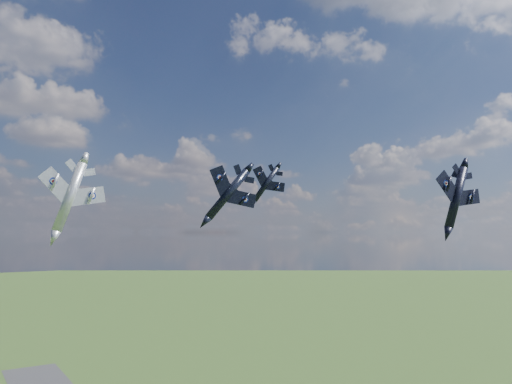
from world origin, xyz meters
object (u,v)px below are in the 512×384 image
jet_lead_navy (228,194)px  jet_left_silver (70,197)px  jet_right_navy (456,197)px  jet_high_navy (266,184)px

jet_lead_navy → jet_left_silver: (-24.13, 5.34, -1.05)m
jet_right_navy → jet_high_navy: size_ratio=1.01×
jet_right_navy → jet_lead_navy: bearing=142.8°
jet_lead_navy → jet_left_silver: jet_lead_navy is taller
jet_right_navy → jet_high_navy: 52.35m
jet_right_navy → jet_high_navy: bearing=98.0°
jet_lead_navy → jet_right_navy: 35.88m
jet_left_silver → jet_high_navy: bearing=23.6°
jet_high_navy → jet_left_silver: (-49.39, -21.19, -6.19)m
jet_lead_navy → jet_right_navy: bearing=-29.0°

